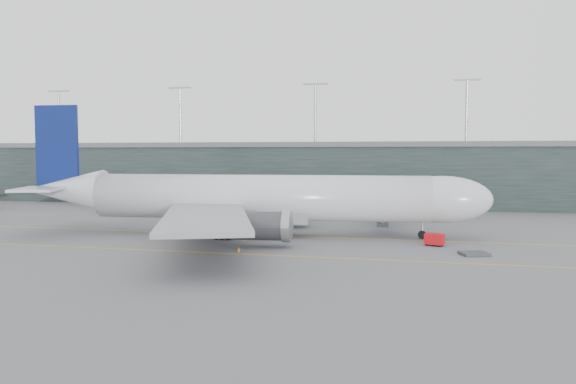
# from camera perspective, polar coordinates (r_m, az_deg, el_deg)

# --- Properties ---
(ground) EXTENTS (320.00, 320.00, 0.00)m
(ground) POSITION_cam_1_polar(r_m,az_deg,el_deg) (92.04, -5.63, -3.92)
(ground) COLOR #555559
(ground) RESTS_ON ground
(taxiline_a) EXTENTS (160.00, 0.25, 0.02)m
(taxiline_a) POSITION_cam_1_polar(r_m,az_deg,el_deg) (88.30, -6.45, -4.26)
(taxiline_a) COLOR gold
(taxiline_a) RESTS_ON ground
(taxiline_b) EXTENTS (160.00, 0.25, 0.02)m
(taxiline_b) POSITION_cam_1_polar(r_m,az_deg,el_deg) (73.58, -10.60, -5.97)
(taxiline_b) COLOR gold
(taxiline_b) RESTS_ON ground
(taxiline_lead_main) EXTENTS (0.25, 60.00, 0.02)m
(taxiline_lead_main) POSITION_cam_1_polar(r_m,az_deg,el_deg) (109.84, 0.17, -2.61)
(taxiline_lead_main) COLOR gold
(taxiline_lead_main) RESTS_ON ground
(terminal) EXTENTS (240.00, 36.00, 29.00)m
(terminal) POSITION_cam_1_polar(r_m,az_deg,el_deg) (147.40, 1.53, 2.04)
(terminal) COLOR black
(terminal) RESTS_ON ground
(main_aircraft) EXTENTS (72.37, 67.83, 20.29)m
(main_aircraft) POSITION_cam_1_polar(r_m,az_deg,el_deg) (86.04, -3.24, -0.65)
(main_aircraft) COLOR silver
(main_aircraft) RESTS_ON ground
(jet_bridge) EXTENTS (4.88, 42.78, 6.37)m
(jet_bridge) POSITION_cam_1_polar(r_m,az_deg,el_deg) (111.03, 9.88, -0.13)
(jet_bridge) COLOR #2B2C31
(jet_bridge) RESTS_ON ground
(gse_cart) EXTENTS (2.83, 2.29, 1.67)m
(gse_cart) POSITION_cam_1_polar(r_m,az_deg,el_deg) (79.23, 14.65, -4.65)
(gse_cart) COLOR red
(gse_cart) RESTS_ON ground
(baggage_dolly) EXTENTS (3.95, 3.55, 0.33)m
(baggage_dolly) POSITION_cam_1_polar(r_m,az_deg,el_deg) (73.58, 18.38, -5.96)
(baggage_dolly) COLOR #323236
(baggage_dolly) RESTS_ON ground
(uld_a) EXTENTS (2.61, 2.32, 1.99)m
(uld_a) POSITION_cam_1_polar(r_m,az_deg,el_deg) (103.85, -7.12, -2.45)
(uld_a) COLOR #3A3A40
(uld_a) RESTS_ON ground
(uld_b) EXTENTS (2.54, 2.18, 2.06)m
(uld_b) POSITION_cam_1_polar(r_m,az_deg,el_deg) (101.97, -4.36, -2.53)
(uld_b) COLOR #3A3A40
(uld_b) RESTS_ON ground
(uld_c) EXTENTS (2.21, 1.99, 1.66)m
(uld_c) POSITION_cam_1_polar(r_m,az_deg,el_deg) (100.88, -4.14, -2.72)
(uld_c) COLOR #3A3A40
(uld_c) RESTS_ON ground
(cone_nose) EXTENTS (0.42, 0.42, 0.67)m
(cone_nose) POSITION_cam_1_polar(r_m,az_deg,el_deg) (81.72, 14.47, -4.80)
(cone_nose) COLOR #FF570E
(cone_nose) RESTS_ON ground
(cone_wing_stbd) EXTENTS (0.41, 0.41, 0.66)m
(cone_wing_stbd) POSITION_cam_1_polar(r_m,az_deg,el_deg) (72.43, -5.03, -5.82)
(cone_wing_stbd) COLOR orange
(cone_wing_stbd) RESTS_ON ground
(cone_wing_port) EXTENTS (0.39, 0.39, 0.61)m
(cone_wing_port) POSITION_cam_1_polar(r_m,az_deg,el_deg) (99.14, 1.59, -3.16)
(cone_wing_port) COLOR orange
(cone_wing_port) RESTS_ON ground
(cone_tail) EXTENTS (0.39, 0.39, 0.62)m
(cone_tail) POSITION_cam_1_polar(r_m,az_deg,el_deg) (83.40, -13.17, -4.62)
(cone_tail) COLOR red
(cone_tail) RESTS_ON ground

